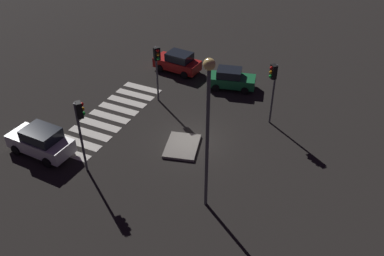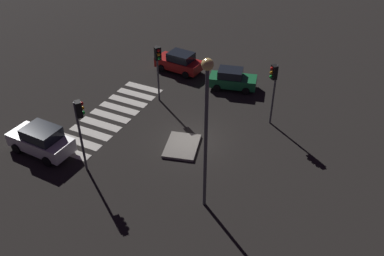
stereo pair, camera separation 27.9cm
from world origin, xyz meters
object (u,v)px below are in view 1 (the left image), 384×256
at_px(car_white, 41,141).
at_px(car_green, 231,79).
at_px(traffic_light_west, 273,80).
at_px(street_lamp, 208,115).
at_px(traffic_light_east, 80,120).
at_px(traffic_island, 182,146).
at_px(traffic_light_south, 157,61).
at_px(car_red, 178,62).

relative_size(car_white, car_green, 1.10).
height_order(traffic_light_west, street_lamp, street_lamp).
xyz_separation_m(car_white, street_lamp, (-0.32, 11.19, 4.95)).
height_order(car_white, street_lamp, street_lamp).
xyz_separation_m(traffic_light_east, traffic_light_west, (-9.50, 8.32, -0.18)).
xyz_separation_m(traffic_light_east, street_lamp, (-0.38, 7.56, 2.27)).
height_order(car_white, traffic_light_east, traffic_light_east).
bearing_deg(traffic_island, traffic_light_south, -136.56).
relative_size(traffic_light_east, traffic_light_south, 1.07).
bearing_deg(street_lamp, traffic_light_east, -87.10).
distance_m(car_red, traffic_light_east, 14.08).
bearing_deg(car_green, car_white, -135.02).
bearing_deg(traffic_light_west, traffic_island, 4.11).
xyz_separation_m(traffic_island, car_red, (-9.40, -5.10, 0.76)).
bearing_deg(car_green, street_lamp, -89.00).
bearing_deg(traffic_light_east, traffic_island, -3.94).
xyz_separation_m(traffic_island, traffic_light_south, (-4.39, -4.16, 3.28)).
height_order(traffic_island, car_green, car_green).
bearing_deg(traffic_light_south, car_white, -74.67).
relative_size(car_red, traffic_light_east, 0.86).
height_order(car_red, traffic_light_south, traffic_light_south).
xyz_separation_m(car_green, traffic_light_south, (4.28, -4.19, 2.57)).
xyz_separation_m(car_red, traffic_light_east, (13.77, 0.98, 2.75)).
bearing_deg(traffic_light_east, car_green, 21.70).
height_order(traffic_light_east, traffic_light_west, traffic_light_east).
xyz_separation_m(car_red, street_lamp, (13.39, 8.54, 5.02)).
bearing_deg(street_lamp, car_green, -164.98).
height_order(car_red, traffic_light_west, traffic_light_west).
bearing_deg(car_red, traffic_light_south, 105.50).
relative_size(car_red, car_green, 1.03).
bearing_deg(car_red, car_white, 83.83).
distance_m(car_green, street_lamp, 14.05).
height_order(traffic_island, traffic_light_south, traffic_light_south).
relative_size(traffic_island, traffic_light_west, 0.70).
bearing_deg(traffic_light_east, car_white, 128.45).
distance_m(car_white, car_green, 15.14).
bearing_deg(traffic_light_west, car_red, -71.28).
distance_m(car_green, traffic_light_east, 13.97).
bearing_deg(traffic_light_south, car_green, 83.40).
bearing_deg(traffic_island, traffic_light_east, -43.35).
distance_m(car_green, traffic_light_south, 6.52).
relative_size(car_red, traffic_light_west, 0.91).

